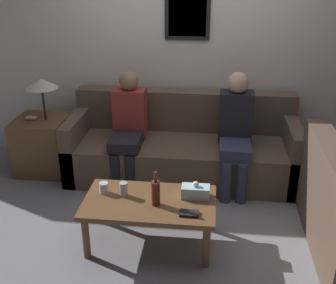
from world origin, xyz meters
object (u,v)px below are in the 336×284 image
drinking_glass (104,188)px  person_left (128,124)px  couch_main (182,149)px  wine_bottle (156,192)px  person_right (236,129)px  coffee_table (150,206)px

drinking_glass → person_left: size_ratio=0.08×
couch_main → wine_bottle: size_ratio=8.24×
person_left → person_right: size_ratio=0.97×
person_right → coffee_table: bearing=-123.7°
person_left → coffee_table: bearing=-70.6°
person_left → person_right: bearing=-2.2°
coffee_table → person_left: bearing=109.4°
wine_bottle → drinking_glass: (-0.46, 0.13, -0.06)m
couch_main → coffee_table: couch_main is taller
coffee_table → drinking_glass: bearing=168.5°
wine_bottle → person_left: (-0.45, 1.17, 0.10)m
person_left → person_right: person_right is taller
wine_bottle → drinking_glass: wine_bottle is taller
person_left → person_right: 1.11m
wine_bottle → person_right: person_right is taller
couch_main → wine_bottle: bearing=-94.8°
coffee_table → drinking_glass: (-0.40, 0.08, 0.10)m
couch_main → coffee_table: bearing=-97.7°
drinking_glass → wine_bottle: bearing=-16.1°
coffee_table → drinking_glass: size_ratio=11.46×
person_left → wine_bottle: bearing=-68.8°
coffee_table → person_left: person_left is taller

